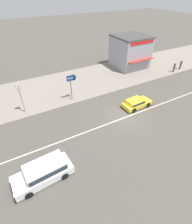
{
  "coord_description": "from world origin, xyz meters",
  "views": [
    {
      "loc": [
        -10.77,
        -12.25,
        12.6
      ],
      "look_at": [
        -3.04,
        1.63,
        0.8
      ],
      "focal_mm": 28.0,
      "sensor_mm": 36.0,
      "label": 1
    }
  ],
  "objects_px": {
    "shopfront_mid_block": "(130,52)",
    "minivan_white_1": "(44,171)",
    "street_clock": "(19,92)",
    "arrow_signboard": "(74,78)",
    "pedestrian_mid_kerb": "(181,64)",
    "pedestrian_near_clock": "(174,67)",
    "hatchback_yellow_2": "(136,103)"
  },
  "relations": [
    {
      "from": "minivan_white_1",
      "to": "street_clock",
      "type": "relative_size",
      "value": 1.29
    },
    {
      "from": "pedestrian_near_clock",
      "to": "arrow_signboard",
      "type": "bearing_deg",
      "value": 179.09
    },
    {
      "from": "arrow_signboard",
      "to": "shopfront_mid_block",
      "type": "relative_size",
      "value": 0.55
    },
    {
      "from": "minivan_white_1",
      "to": "hatchback_yellow_2",
      "type": "distance_m",
      "value": 13.47
    },
    {
      "from": "shopfront_mid_block",
      "to": "minivan_white_1",
      "type": "bearing_deg",
      "value": -142.78
    },
    {
      "from": "street_clock",
      "to": "pedestrian_mid_kerb",
      "type": "xyz_separation_m",
      "value": [
        26.7,
        -0.11,
        -1.84
      ]
    },
    {
      "from": "hatchback_yellow_2",
      "to": "arrow_signboard",
      "type": "height_order",
      "value": "arrow_signboard"
    },
    {
      "from": "arrow_signboard",
      "to": "shopfront_mid_block",
      "type": "xyz_separation_m",
      "value": [
        13.09,
        5.56,
        -0.23
      ]
    },
    {
      "from": "pedestrian_mid_kerb",
      "to": "shopfront_mid_block",
      "type": "bearing_deg",
      "value": 141.84
    },
    {
      "from": "street_clock",
      "to": "pedestrian_mid_kerb",
      "type": "height_order",
      "value": "street_clock"
    },
    {
      "from": "pedestrian_near_clock",
      "to": "shopfront_mid_block",
      "type": "xyz_separation_m",
      "value": [
        -5.14,
        5.86,
        1.71
      ]
    },
    {
      "from": "arrow_signboard",
      "to": "pedestrian_near_clock",
      "type": "height_order",
      "value": "arrow_signboard"
    },
    {
      "from": "hatchback_yellow_2",
      "to": "pedestrian_mid_kerb",
      "type": "distance_m",
      "value": 15.23
    },
    {
      "from": "minivan_white_1",
      "to": "pedestrian_mid_kerb",
      "type": "xyz_separation_m",
      "value": [
        27.05,
        9.58,
        0.24
      ]
    },
    {
      "from": "hatchback_yellow_2",
      "to": "pedestrian_near_clock",
      "type": "xyz_separation_m",
      "value": [
        12.33,
        4.99,
        0.52
      ]
    },
    {
      "from": "hatchback_yellow_2",
      "to": "pedestrian_mid_kerb",
      "type": "height_order",
      "value": "pedestrian_mid_kerb"
    },
    {
      "from": "minivan_white_1",
      "to": "pedestrian_mid_kerb",
      "type": "relative_size",
      "value": 2.96
    },
    {
      "from": "arrow_signboard",
      "to": "pedestrian_mid_kerb",
      "type": "distance_m",
      "value": 20.28
    },
    {
      "from": "pedestrian_near_clock",
      "to": "shopfront_mid_block",
      "type": "distance_m",
      "value": 7.98
    },
    {
      "from": "arrow_signboard",
      "to": "pedestrian_near_clock",
      "type": "relative_size",
      "value": 2.09
    },
    {
      "from": "pedestrian_near_clock",
      "to": "pedestrian_mid_kerb",
      "type": "height_order",
      "value": "pedestrian_near_clock"
    },
    {
      "from": "pedestrian_mid_kerb",
      "to": "shopfront_mid_block",
      "type": "relative_size",
      "value": 0.26
    },
    {
      "from": "street_clock",
      "to": "shopfront_mid_block",
      "type": "height_order",
      "value": "shopfront_mid_block"
    },
    {
      "from": "street_clock",
      "to": "pedestrian_mid_kerb",
      "type": "distance_m",
      "value": 26.76
    },
    {
      "from": "arrow_signboard",
      "to": "shopfront_mid_block",
      "type": "distance_m",
      "value": 14.23
    },
    {
      "from": "shopfront_mid_block",
      "to": "street_clock",
      "type": "bearing_deg",
      "value": -164.41
    },
    {
      "from": "hatchback_yellow_2",
      "to": "pedestrian_mid_kerb",
      "type": "xyz_separation_m",
      "value": [
        14.29,
        5.27,
        0.5
      ]
    },
    {
      "from": "arrow_signboard",
      "to": "shopfront_mid_block",
      "type": "height_order",
      "value": "shopfront_mid_block"
    },
    {
      "from": "street_clock",
      "to": "shopfront_mid_block",
      "type": "distance_m",
      "value": 20.35
    },
    {
      "from": "hatchback_yellow_2",
      "to": "pedestrian_near_clock",
      "type": "distance_m",
      "value": 13.31
    },
    {
      "from": "pedestrian_near_clock",
      "to": "street_clock",
      "type": "bearing_deg",
      "value": 179.11
    },
    {
      "from": "arrow_signboard",
      "to": "minivan_white_1",
      "type": "bearing_deg",
      "value": -125.59
    }
  ]
}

